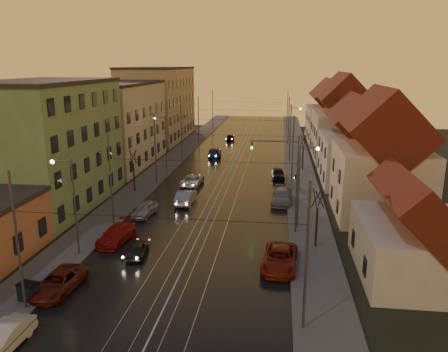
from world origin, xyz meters
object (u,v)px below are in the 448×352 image
at_px(street_lamp_0, 71,197).
at_px(dumpster, 29,292).
at_px(driving_car_3, 215,152).
at_px(parked_left_3, 145,209).
at_px(street_lamp_1, 302,179).
at_px(street_lamp_2, 164,138).
at_px(parked_left_2, 117,234).
at_px(driving_car_0, 137,249).
at_px(parked_right_0, 280,258).
at_px(parked_left_0, 3,339).
at_px(parked_left_1, 59,282).
at_px(parked_right_1, 282,196).
at_px(street_lamp_3, 293,125).
at_px(driving_car_1, 186,197).
at_px(driving_car_4, 230,137).
at_px(parked_right_2, 278,173).
at_px(driving_car_2, 192,180).
at_px(traffic_light_mast, 289,163).

bearing_deg(street_lamp_0, dumpster, -87.89).
bearing_deg(driving_car_3, parked_left_3, 77.77).
relative_size(street_lamp_1, dumpster, 6.67).
height_order(street_lamp_2, parked_left_2, street_lamp_2).
bearing_deg(street_lamp_0, driving_car_0, 4.71).
distance_m(street_lamp_0, parked_right_0, 16.84).
distance_m(parked_left_0, parked_left_1, 6.29).
bearing_deg(street_lamp_0, parked_right_1, 43.95).
distance_m(street_lamp_2, dumpster, 35.38).
height_order(street_lamp_1, street_lamp_2, same).
distance_m(street_lamp_3, parked_left_0, 58.45).
height_order(street_lamp_1, parked_left_1, street_lamp_1).
relative_size(street_lamp_2, street_lamp_3, 1.00).
height_order(street_lamp_0, parked_left_1, street_lamp_0).
height_order(driving_car_0, parked_left_0, parked_left_0).
height_order(parked_left_3, parked_right_0, parked_right_0).
distance_m(driving_car_1, parked_left_2, 11.86).
distance_m(driving_car_4, parked_right_0, 56.42).
bearing_deg(parked_left_0, parked_left_1, 93.85).
bearing_deg(dumpster, parked_right_0, 33.46).
bearing_deg(parked_right_2, driving_car_0, -116.46).
relative_size(parked_right_1, dumpster, 4.34).
height_order(street_lamp_3, driving_car_2, street_lamp_3).
relative_size(driving_car_0, parked_left_1, 0.74).
height_order(driving_car_0, driving_car_1, driving_car_1).
relative_size(street_lamp_0, street_lamp_3, 1.00).
bearing_deg(traffic_light_mast, dumpster, -126.05).
relative_size(street_lamp_1, street_lamp_3, 1.00).
xyz_separation_m(driving_car_1, parked_left_0, (-4.38, -26.20, -0.10)).
relative_size(street_lamp_2, parked_left_0, 1.94).
relative_size(parked_right_0, dumpster, 4.52).
xyz_separation_m(driving_car_2, parked_left_2, (-2.91, -18.87, 0.02)).
bearing_deg(driving_car_4, driving_car_2, 83.56).
height_order(street_lamp_0, driving_car_4, street_lamp_0).
bearing_deg(street_lamp_0, traffic_light_mast, 43.10).
bearing_deg(driving_car_4, parked_left_0, 81.42).
xyz_separation_m(street_lamp_0, street_lamp_1, (18.21, 8.00, 0.00)).
distance_m(parked_left_0, parked_right_2, 41.04).
height_order(street_lamp_2, driving_car_3, street_lamp_2).
xyz_separation_m(street_lamp_0, parked_left_1, (1.50, -5.60, -4.21)).
xyz_separation_m(street_lamp_1, street_lamp_3, (0.00, 36.00, 0.00)).
height_order(driving_car_3, driving_car_4, driving_car_3).
bearing_deg(street_lamp_0, parked_right_2, 58.93).
xyz_separation_m(street_lamp_0, traffic_light_mast, (17.10, 16.00, -0.29)).
relative_size(driving_car_3, parked_right_0, 0.96).
xyz_separation_m(driving_car_2, parked_right_2, (10.78, 4.65, 0.03)).
distance_m(street_lamp_1, driving_car_4, 49.03).
height_order(driving_car_0, driving_car_3, driving_car_3).
height_order(street_lamp_1, driving_car_3, street_lamp_1).
bearing_deg(street_lamp_0, driving_car_3, 82.09).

